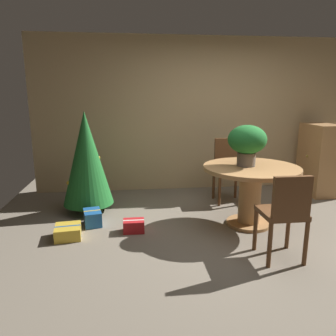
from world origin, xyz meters
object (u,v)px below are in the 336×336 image
object	(u,v)px
holiday_tree	(86,158)
gift_box_red	(134,226)
wooden_cabinet	(319,159)
wooden_chair_near	(285,212)
gift_box_gold	(68,232)
gift_box_blue	(93,218)
wooden_chair_far	(227,166)
flower_vase	(247,141)
round_dining_table	(250,184)

from	to	relation	value
holiday_tree	gift_box_red	bearing A→B (deg)	-52.05
gift_box_red	holiday_tree	bearing A→B (deg)	127.95
holiday_tree	wooden_cabinet	bearing A→B (deg)	6.50
wooden_cabinet	wooden_chair_near	bearing A→B (deg)	-127.71
wooden_chair_near	gift_box_red	distance (m)	1.78
wooden_chair_near	wooden_cabinet	world-z (taller)	wooden_cabinet
gift_box_gold	gift_box_blue	size ratio (longest dim) A/B	1.04
wooden_chair_far	gift_box_gold	world-z (taller)	wooden_chair_far
gift_box_blue	wooden_cabinet	bearing A→B (deg)	14.77
wooden_chair_near	gift_box_gold	xyz separation A→B (m)	(-2.25, 0.79, -0.45)
flower_vase	wooden_chair_near	size ratio (longest dim) A/B	0.56
gift_box_red	wooden_cabinet	distance (m)	3.40
wooden_chair_far	holiday_tree	world-z (taller)	holiday_tree
wooden_chair_near	gift_box_gold	bearing A→B (deg)	160.56
gift_box_gold	wooden_cabinet	bearing A→B (deg)	18.82
flower_vase	gift_box_gold	distance (m)	2.42
gift_box_blue	holiday_tree	bearing A→B (deg)	101.31
holiday_tree	gift_box_gold	world-z (taller)	holiday_tree
wooden_chair_far	holiday_tree	xyz separation A→B (m)	(-2.11, -0.25, 0.23)
flower_vase	wooden_cabinet	distance (m)	2.11
flower_vase	gift_box_red	xyz separation A→B (m)	(-1.42, -0.10, -1.01)
holiday_tree	flower_vase	bearing A→B (deg)	-19.17
round_dining_table	wooden_cabinet	bearing A→B (deg)	35.85
wooden_chair_far	wooden_chair_near	xyz separation A→B (m)	(-0.00, -1.94, -0.02)
wooden_chair_near	gift_box_blue	distance (m)	2.36
wooden_chair_near	holiday_tree	bearing A→B (deg)	141.31
gift_box_blue	gift_box_gold	bearing A→B (deg)	-123.88
round_dining_table	wooden_chair_near	size ratio (longest dim) A/B	1.31
gift_box_gold	gift_box_blue	distance (m)	0.44
wooden_cabinet	gift_box_blue	bearing A→B (deg)	-165.23
gift_box_blue	flower_vase	bearing A→B (deg)	-5.31
round_dining_table	gift_box_blue	xyz separation A→B (m)	(-2.01, 0.22, -0.44)
gift_box_red	wooden_cabinet	world-z (taller)	wooden_cabinet
round_dining_table	holiday_tree	bearing A→B (deg)	160.30
gift_box_red	wooden_chair_near	bearing A→B (deg)	-30.75
flower_vase	wooden_cabinet	bearing A→B (deg)	33.95
gift_box_red	gift_box_gold	world-z (taller)	gift_box_red
wooden_chair_near	gift_box_blue	size ratio (longest dim) A/B	2.74
round_dining_table	flower_vase	bearing A→B (deg)	144.09
wooden_chair_far	gift_box_blue	xyz separation A→B (m)	(-2.01, -0.78, -0.45)
round_dining_table	gift_box_gold	size ratio (longest dim) A/B	3.47
round_dining_table	gift_box_blue	bearing A→B (deg)	173.66
gift_box_blue	wooden_chair_far	bearing A→B (deg)	21.23
gift_box_red	wooden_chair_far	bearing A→B (deg)	35.54
round_dining_table	flower_vase	size ratio (longest dim) A/B	2.34
round_dining_table	wooden_chair_near	xyz separation A→B (m)	(0.00, -0.94, -0.01)
holiday_tree	wooden_chair_far	bearing A→B (deg)	6.63
wooden_chair_far	wooden_cabinet	distance (m)	1.65
wooden_chair_far	gift_box_red	bearing A→B (deg)	-144.46
flower_vase	wooden_chair_far	distance (m)	1.10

